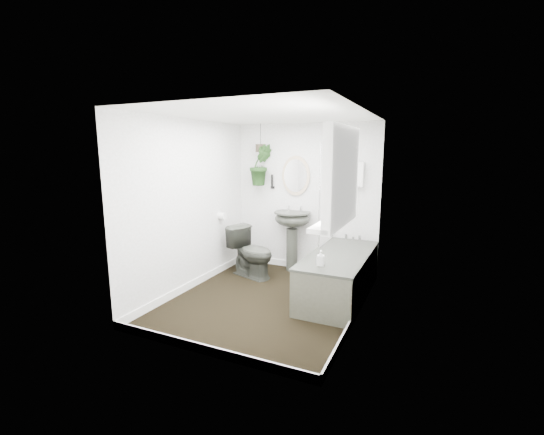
% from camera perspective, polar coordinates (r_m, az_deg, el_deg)
% --- Properties ---
extents(floor, '(2.30, 2.80, 0.02)m').
position_cam_1_polar(floor, '(4.78, -0.77, -12.90)').
color(floor, black).
rests_on(floor, ground).
extents(ceiling, '(2.30, 2.80, 0.02)m').
position_cam_1_polar(ceiling, '(4.41, -0.84, 15.98)').
color(ceiling, white).
rests_on(ceiling, ground).
extents(wall_back, '(2.30, 0.02, 2.30)m').
position_cam_1_polar(wall_back, '(5.74, 5.25, 3.03)').
color(wall_back, white).
rests_on(wall_back, ground).
extents(wall_front, '(2.30, 0.02, 2.30)m').
position_cam_1_polar(wall_front, '(3.26, -11.52, -2.74)').
color(wall_front, white).
rests_on(wall_front, ground).
extents(wall_left, '(0.02, 2.80, 2.30)m').
position_cam_1_polar(wall_left, '(5.05, -12.77, 1.82)').
color(wall_left, white).
rests_on(wall_left, ground).
extents(wall_right, '(0.02, 2.80, 2.30)m').
position_cam_1_polar(wall_right, '(4.10, 14.01, -0.18)').
color(wall_right, white).
rests_on(wall_right, ground).
extents(skirting, '(2.30, 2.80, 0.10)m').
position_cam_1_polar(skirting, '(4.76, -0.77, -12.24)').
color(skirting, white).
rests_on(skirting, floor).
extents(bathtub, '(0.72, 1.72, 0.58)m').
position_cam_1_polar(bathtub, '(4.86, 10.47, -8.88)').
color(bathtub, '#30322C').
rests_on(bathtub, floor).
extents(bath_screen, '(0.04, 0.72, 1.40)m').
position_cam_1_polar(bath_screen, '(5.19, 8.63, 3.62)').
color(bath_screen, silver).
rests_on(bath_screen, bathtub).
extents(shower_box, '(0.20, 0.10, 0.35)m').
position_cam_1_polar(shower_box, '(5.43, 13.11, 6.63)').
color(shower_box, white).
rests_on(shower_box, wall_back).
extents(oval_mirror, '(0.46, 0.03, 0.62)m').
position_cam_1_polar(oval_mirror, '(5.73, 3.73, 6.55)').
color(oval_mirror, tan).
rests_on(oval_mirror, wall_back).
extents(wall_sconce, '(0.04, 0.04, 0.22)m').
position_cam_1_polar(wall_sconce, '(5.88, 0.02, 5.69)').
color(wall_sconce, black).
rests_on(wall_sconce, wall_back).
extents(toilet_roll_holder, '(0.11, 0.11, 0.11)m').
position_cam_1_polar(toilet_roll_holder, '(5.63, -7.87, 0.25)').
color(toilet_roll_holder, white).
rests_on(toilet_roll_holder, wall_left).
extents(window_recess, '(0.08, 1.00, 0.90)m').
position_cam_1_polar(window_recess, '(3.37, 10.96, 6.31)').
color(window_recess, white).
rests_on(window_recess, wall_right).
extents(window_sill, '(0.18, 1.00, 0.04)m').
position_cam_1_polar(window_sill, '(3.44, 9.59, -0.63)').
color(window_sill, white).
rests_on(window_sill, wall_right).
extents(window_blinds, '(0.01, 0.86, 0.76)m').
position_cam_1_polar(window_blinds, '(3.38, 10.21, 6.34)').
color(window_blinds, white).
rests_on(window_blinds, wall_right).
extents(toilet, '(0.84, 0.63, 0.76)m').
position_cam_1_polar(toilet, '(5.52, -3.18, -5.42)').
color(toilet, '#30322C').
rests_on(toilet, floor).
extents(pedestal_sink, '(0.62, 0.55, 0.96)m').
position_cam_1_polar(pedestal_sink, '(5.76, 3.15, -3.70)').
color(pedestal_sink, '#30322C').
rests_on(pedestal_sink, floor).
extents(sill_plant, '(0.25, 0.23, 0.24)m').
position_cam_1_polar(sill_plant, '(3.71, 10.73, 2.29)').
color(sill_plant, black).
rests_on(sill_plant, window_sill).
extents(hanging_plant, '(0.46, 0.44, 0.65)m').
position_cam_1_polar(hanging_plant, '(5.83, -1.78, 8.24)').
color(hanging_plant, black).
rests_on(hanging_plant, ceiling).
extents(soap_bottle, '(0.09, 0.09, 0.18)m').
position_cam_1_polar(soap_bottle, '(4.24, 7.65, -6.29)').
color(soap_bottle, black).
rests_on(soap_bottle, bathtub).
extents(hanging_pot, '(0.16, 0.16, 0.12)m').
position_cam_1_polar(hanging_pot, '(5.82, -1.79, 10.84)').
color(hanging_pot, '#362F22').
rests_on(hanging_pot, ceiling).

